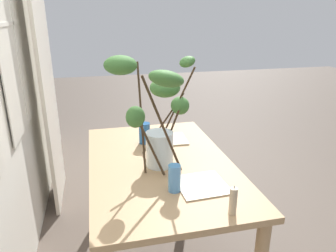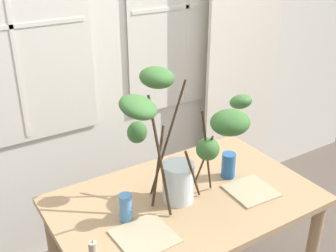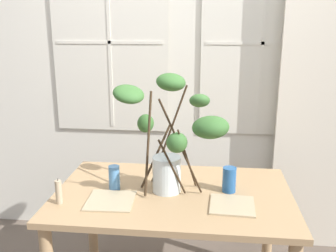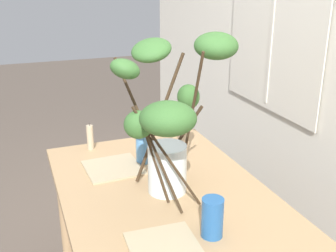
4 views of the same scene
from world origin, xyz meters
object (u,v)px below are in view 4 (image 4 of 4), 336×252
plate_square_left (113,168)px  pillar_candle (90,137)px  drinking_glass_blue_right (212,218)px  plate_square_right (164,247)px  drinking_glass_blue_left (143,149)px  dining_table (168,217)px  vase_with_branches (171,116)px

plate_square_left → pillar_candle: bearing=-168.6°
drinking_glass_blue_right → plate_square_right: (0.01, -0.19, -0.07)m
drinking_glass_blue_right → pillar_candle: drinking_glass_blue_right is taller
drinking_glass_blue_right → plate_square_left: drinking_glass_blue_right is taller
drinking_glass_blue_left → plate_square_left: size_ratio=0.57×
plate_square_right → pillar_candle: bearing=-175.7°
drinking_glass_blue_left → dining_table: bearing=0.1°
drinking_glass_blue_right → plate_square_right: 0.20m
drinking_glass_blue_left → plate_square_left: (0.02, -0.16, -0.07)m
vase_with_branches → plate_square_left: vase_with_branches is taller
dining_table → plate_square_right: size_ratio=5.78×
dining_table → drinking_glass_blue_right: bearing=8.0°
plate_square_left → pillar_candle: pillar_candle is taller
dining_table → drinking_glass_blue_left: size_ratio=9.36×
drinking_glass_blue_left → plate_square_right: (0.68, -0.14, -0.07)m
dining_table → vase_with_branches: 0.46m
dining_table → drinking_glass_blue_left: drinking_glass_blue_left is taller
plate_square_left → plate_square_right: bearing=1.3°
dining_table → drinking_glass_blue_right: drinking_glass_blue_right is taller
dining_table → plate_square_right: 0.38m
vase_with_branches → drinking_glass_blue_right: size_ratio=4.68×
dining_table → vase_with_branches: (-0.01, 0.02, 0.46)m
drinking_glass_blue_left → plate_square_right: drinking_glass_blue_left is taller
dining_table → plate_square_left: (-0.33, -0.16, 0.11)m
drinking_glass_blue_left → pillar_candle: bearing=-140.7°
dining_table → plate_square_left: bearing=-155.0°
dining_table → pillar_candle: 0.67m
plate_square_left → pillar_candle: (-0.27, -0.06, 0.06)m
drinking_glass_blue_left → drinking_glass_blue_right: (0.67, 0.05, 0.00)m
dining_table → drinking_glass_blue_right: size_ratio=9.29×
vase_with_branches → dining_table: bearing=-64.3°
drinking_glass_blue_left → plate_square_left: bearing=-84.3°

